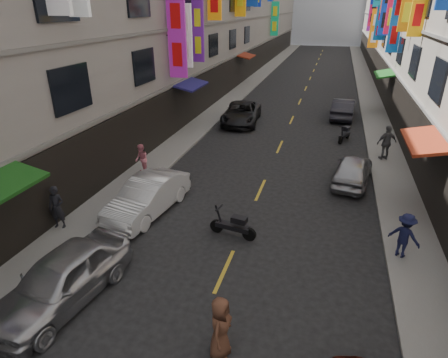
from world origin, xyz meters
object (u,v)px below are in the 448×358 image
Objects in this scene: pedestrian_crossing at (220,328)px; car_left_mid at (147,196)px; scooter_far_right at (345,134)px; car_left_near at (62,279)px; car_right_far at (343,108)px; pedestrian_lfar at (141,159)px; car_left_far at (241,113)px; pedestrian_rfar at (387,143)px; pedestrian_rnear at (405,235)px; car_right_mid at (353,170)px; scooter_crossing at (234,226)px; pedestrian_lnear at (57,207)px.

car_left_mid is at bearing 41.63° from pedestrian_crossing.
scooter_far_right is 0.39× the size of car_left_mid.
car_left_near is 23.35m from car_right_far.
pedestrian_lfar reaches higher than car_left_near.
car_left_far is 10.39m from pedestrian_rfar.
car_left_mid is 2.64× the size of pedestrian_crossing.
pedestrian_crossing reaches higher than car_left_near.
car_left_far is 16.53m from pedestrian_rnear.
car_right_far is at bearing 73.70° from car_left_mid.
car_right_mid is 0.88× the size of car_right_far.
pedestrian_rfar is at bearing -23.57° from scooter_crossing.
pedestrian_rfar reaches higher than pedestrian_crossing.
pedestrian_rnear is at bearing 62.29° from pedestrian_rfar.
scooter_far_right is (3.93, 12.17, 0.00)m from scooter_crossing.
pedestrian_lnear is at bearing 111.20° from scooter_crossing.
car_left_near is (-3.77, -4.51, 0.32)m from scooter_crossing.
pedestrian_lnear is 1.06× the size of pedestrian_rnear.
pedestrian_lfar is 0.81× the size of pedestrian_rfar.
pedestrian_rfar is at bearing 74.28° from pedestrian_lfar.
pedestrian_rfar is at bearing -64.46° from pedestrian_rnear.
pedestrian_lfar is at bearing 60.00° from scooter_far_right.
car_left_far is at bearing 125.78° from pedestrian_lfar.
pedestrian_lnear reaches higher than car_left_mid.
car_left_mid is (0.00, 5.24, -0.04)m from car_left_near.
pedestrian_lfar is (-9.90, -2.06, 0.21)m from car_right_mid.
car_left_far is 1.32× the size of car_right_mid.
scooter_far_right is at bearing 73.63° from car_left_near.
pedestrian_lnear is (-3.20, -15.59, 0.23)m from car_left_far.
car_right_far is 2.67× the size of pedestrian_crossing.
car_left_near reaches higher than car_right_mid.
car_left_near is 1.02× the size of car_left_mid.
pedestrian_lfar is at bearing -0.98° from pedestrian_rfar.
car_right_far is 2.92× the size of pedestrian_lfar.
pedestrian_crossing is (4.77, -0.50, 0.07)m from car_left_near.
pedestrian_lnear reaches higher than car_left_far.
car_left_mid is at bearing 88.18° from scooter_crossing.
scooter_far_right is 5.42m from car_right_far.
car_right_far is (-0.43, 11.61, 0.07)m from car_right_mid.
scooter_crossing is at bearing 13.16° from pedestrian_crossing.
pedestrian_rnear is 9.06m from pedestrian_rfar.
pedestrian_lnear reaches higher than scooter_far_right.
scooter_far_right is at bearing 90.11° from pedestrian_lfar.
car_left_far is at bearing -30.23° from pedestrian_rnear.
pedestrian_rnear is at bearing -62.54° from car_left_far.
car_left_near is 13.19m from car_right_mid.
car_left_near is 1.01× the size of car_right_far.
pedestrian_lfar is at bearing -108.55° from car_left_far.
pedestrian_crossing reaches higher than car_left_mid.
pedestrian_lfar is at bearing 111.13° from car_left_near.
car_left_far is at bearing 96.57° from car_left_near.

